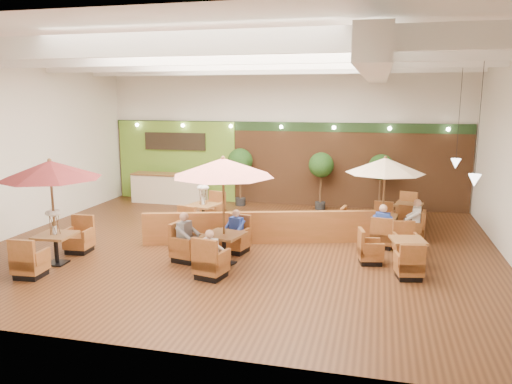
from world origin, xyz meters
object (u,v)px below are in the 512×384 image
(table_2, at_px, (384,182))
(diner_3, at_px, (383,221))
(diner_2, at_px, (186,232))
(table_3, at_px, (203,213))
(diner_0, at_px, (211,248))
(topiary_0, at_px, (240,163))
(diner_1, at_px, (235,226))
(table_4, at_px, (396,253))
(topiary_1, at_px, (321,167))
(booth_divider, at_px, (260,228))
(diner_4, at_px, (415,216))
(table_5, at_px, (408,215))
(table_1, at_px, (221,187))
(service_counter, at_px, (169,188))
(table_0, at_px, (51,185))
(topiary_2, at_px, (381,169))

(table_2, distance_m, diner_3, 1.32)
(diner_2, bearing_deg, table_3, -158.29)
(table_3, distance_m, diner_0, 4.63)
(topiary_0, xyz_separation_m, diner_1, (1.49, -5.83, -0.93))
(table_4, xyz_separation_m, diner_3, (-0.34, 1.49, 0.42))
(table_2, relative_size, topiary_1, 1.15)
(booth_divider, distance_m, table_3, 2.52)
(table_3, bearing_deg, topiary_1, 61.86)
(topiary_0, bearing_deg, diner_1, -75.66)
(table_3, distance_m, topiary_0, 3.75)
(table_3, xyz_separation_m, diner_4, (6.52, 0.05, 0.26))
(table_5, bearing_deg, table_1, -118.89)
(table_5, bearing_deg, table_3, -149.84)
(table_4, bearing_deg, topiary_1, 102.04)
(booth_divider, bearing_deg, diner_0, -115.20)
(table_5, height_order, diner_2, diner_2)
(table_2, relative_size, diner_4, 3.13)
(service_counter, height_order, table_0, table_0)
(topiary_0, relative_size, topiary_1, 1.03)
(booth_divider, xyz_separation_m, topiary_0, (-1.94, 4.82, 1.20))
(table_1, distance_m, topiary_2, 7.86)
(booth_divider, bearing_deg, diner_3, -9.97)
(topiary_1, height_order, diner_2, topiary_1)
(table_5, xyz_separation_m, topiary_0, (-6.19, 1.69, 1.31))
(table_1, distance_m, table_4, 4.69)
(table_4, distance_m, diner_0, 4.66)
(diner_3, bearing_deg, diner_4, 52.06)
(diner_1, xyz_separation_m, diner_3, (3.88, 1.41, 0.02))
(table_0, height_order, table_3, table_0)
(topiary_1, bearing_deg, diner_3, -62.98)
(table_1, xyz_separation_m, topiary_1, (1.70, 6.84, -0.37))
(topiary_1, relative_size, diner_4, 2.71)
(topiary_1, bearing_deg, diner_1, -105.60)
(table_2, xyz_separation_m, diner_1, (-3.88, -2.32, -0.98))
(diner_2, relative_size, diner_3, 1.04)
(table_2, relative_size, table_4, 1.01)
(topiary_1, relative_size, diner_0, 3.02)
(topiary_0, bearing_deg, topiary_2, 0.00)
(table_5, xyz_separation_m, topiary_1, (-3.08, 1.69, 1.26))
(table_0, bearing_deg, service_counter, 88.07)
(topiary_2, distance_m, diner_2, 8.39)
(diner_3, bearing_deg, topiary_2, 98.26)
(table_4, bearing_deg, table_0, -178.64)
(service_counter, bearing_deg, topiary_0, 3.96)
(topiary_0, relative_size, diner_1, 3.09)
(table_1, relative_size, diner_3, 3.56)
(booth_divider, xyz_separation_m, diner_3, (3.43, 0.41, 0.29))
(topiary_1, height_order, diner_4, topiary_1)
(service_counter, distance_m, diner_1, 7.13)
(table_0, bearing_deg, diner_0, -3.98)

